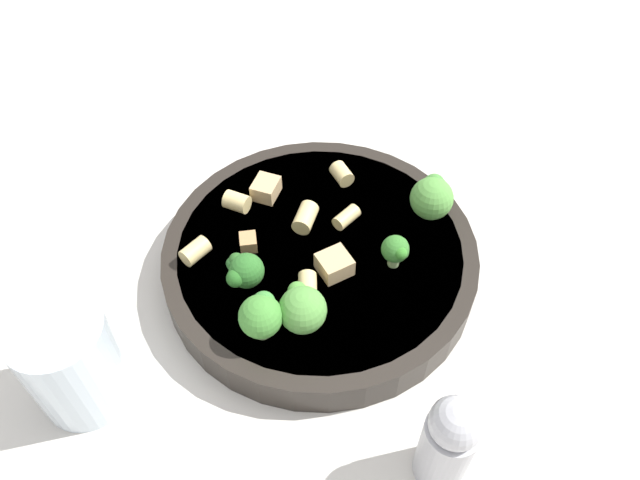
# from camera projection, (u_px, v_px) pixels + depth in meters

# --- Properties ---
(ground_plane) EXTENTS (2.00, 2.00, 0.00)m
(ground_plane) POSITION_uv_depth(u_px,v_px,m) (320.00, 271.00, 0.57)
(ground_plane) COLOR beige
(pasta_bowl) EXTENTS (0.28, 0.28, 0.03)m
(pasta_bowl) POSITION_uv_depth(u_px,v_px,m) (320.00, 257.00, 0.55)
(pasta_bowl) COLOR #28231E
(pasta_bowl) RESTS_ON ground_plane
(broccoli_floret_0) EXTENTS (0.03, 0.03, 0.03)m
(broccoli_floret_0) POSITION_uv_depth(u_px,v_px,m) (244.00, 271.00, 0.50)
(broccoli_floret_0) COLOR #93B766
(broccoli_floret_0) RESTS_ON pasta_bowl
(broccoli_floret_1) EXTENTS (0.04, 0.04, 0.04)m
(broccoli_floret_1) POSITION_uv_depth(u_px,v_px,m) (432.00, 196.00, 0.55)
(broccoli_floret_1) COLOR #9EC175
(broccoli_floret_1) RESTS_ON pasta_bowl
(broccoli_floret_2) EXTENTS (0.03, 0.03, 0.04)m
(broccoli_floret_2) POSITION_uv_depth(u_px,v_px,m) (262.00, 315.00, 0.47)
(broccoli_floret_2) COLOR #9EC175
(broccoli_floret_2) RESTS_ON pasta_bowl
(broccoli_floret_3) EXTENTS (0.04, 0.04, 0.04)m
(broccoli_floret_3) POSITION_uv_depth(u_px,v_px,m) (302.00, 308.00, 0.47)
(broccoli_floret_3) COLOR #84AD60
(broccoli_floret_3) RESTS_ON pasta_bowl
(broccoli_floret_4) EXTENTS (0.03, 0.02, 0.03)m
(broccoli_floret_4) POSITION_uv_depth(u_px,v_px,m) (396.00, 250.00, 0.51)
(broccoli_floret_4) COLOR #9EC175
(broccoli_floret_4) RESTS_ON pasta_bowl
(rigatoni_0) EXTENTS (0.03, 0.02, 0.02)m
(rigatoni_0) POSITION_uv_depth(u_px,v_px,m) (307.00, 287.00, 0.51)
(rigatoni_0) COLOR #E0C67F
(rigatoni_0) RESTS_ON pasta_bowl
(rigatoni_1) EXTENTS (0.03, 0.03, 0.02)m
(rigatoni_1) POSITION_uv_depth(u_px,v_px,m) (309.00, 216.00, 0.55)
(rigatoni_1) COLOR #E0C67F
(rigatoni_1) RESTS_ON pasta_bowl
(rigatoni_2) EXTENTS (0.02, 0.03, 0.02)m
(rigatoni_2) POSITION_uv_depth(u_px,v_px,m) (195.00, 251.00, 0.53)
(rigatoni_2) COLOR #E0C67F
(rigatoni_2) RESTS_ON pasta_bowl
(rigatoni_3) EXTENTS (0.02, 0.02, 0.02)m
(rigatoni_3) POSITION_uv_depth(u_px,v_px,m) (342.00, 174.00, 0.59)
(rigatoni_3) COLOR #E0C67F
(rigatoni_3) RESTS_ON pasta_bowl
(rigatoni_4) EXTENTS (0.02, 0.03, 0.01)m
(rigatoni_4) POSITION_uv_depth(u_px,v_px,m) (346.00, 217.00, 0.56)
(rigatoni_4) COLOR #E0C67F
(rigatoni_4) RESTS_ON pasta_bowl
(rigatoni_5) EXTENTS (0.03, 0.03, 0.02)m
(rigatoni_5) POSITION_uv_depth(u_px,v_px,m) (237.00, 202.00, 0.56)
(rigatoni_5) COLOR #E0C67F
(rigatoni_5) RESTS_ON pasta_bowl
(chicken_chunk_0) EXTENTS (0.02, 0.02, 0.01)m
(chicken_chunk_0) POSITION_uv_depth(u_px,v_px,m) (248.00, 242.00, 0.54)
(chicken_chunk_0) COLOR tan
(chicken_chunk_0) RESTS_ON pasta_bowl
(chicken_chunk_1) EXTENTS (0.03, 0.03, 0.02)m
(chicken_chunk_1) POSITION_uv_depth(u_px,v_px,m) (266.00, 188.00, 0.58)
(chicken_chunk_1) COLOR tan
(chicken_chunk_1) RESTS_ON pasta_bowl
(chicken_chunk_2) EXTENTS (0.03, 0.03, 0.02)m
(chicken_chunk_2) POSITION_uv_depth(u_px,v_px,m) (333.00, 265.00, 0.52)
(chicken_chunk_2) COLOR tan
(chicken_chunk_2) RESTS_ON pasta_bowl
(drinking_glass) EXTENTS (0.07, 0.07, 0.09)m
(drinking_glass) POSITION_uv_depth(u_px,v_px,m) (75.00, 366.00, 0.46)
(drinking_glass) COLOR silver
(drinking_glass) RESTS_ON ground_plane
(pepper_shaker) EXTENTS (0.04, 0.04, 0.10)m
(pepper_shaker) POSITION_uv_depth(u_px,v_px,m) (453.00, 440.00, 0.42)
(pepper_shaker) COLOR #B2B2B7
(pepper_shaker) RESTS_ON ground_plane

